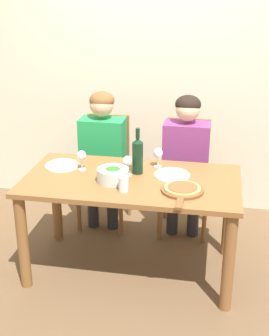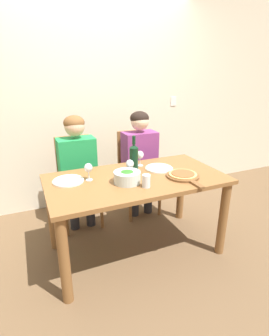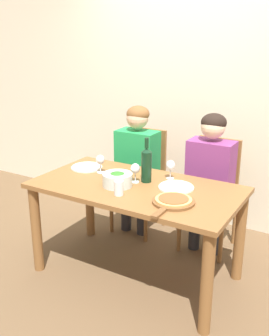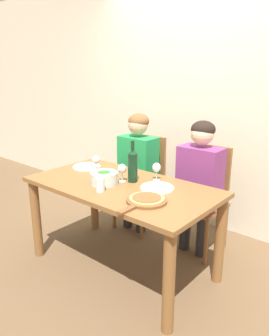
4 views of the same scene
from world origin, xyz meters
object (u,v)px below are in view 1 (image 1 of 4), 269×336
broccoli_bowl (113,175)px  wine_glass_left (82,157)px  chair_right (186,173)px  pizza_on_board (182,190)px  dinner_plate_left (62,165)px  wine_glass_centre (128,162)px  person_woman (102,148)px  person_man (186,153)px  dinner_plate_right (172,175)px  wine_glass_right (158,154)px  water_tumbler (124,184)px  chair_left (106,167)px  wine_bottle (138,155)px

broccoli_bowl → wine_glass_left: bearing=147.7°
chair_right → pizza_on_board: (0.04, -0.93, 0.26)m
chair_right → pizza_on_board: bearing=-87.4°
dinner_plate_left → pizza_on_board: bearing=-17.5°
broccoli_bowl → dinner_plate_left: broccoli_bowl is taller
broccoli_bowl → wine_glass_centre: (0.08, 0.13, 0.05)m
dinner_plate_left → person_woman: bearing=70.2°
wine_glass_left → wine_glass_centre: (0.36, -0.05, 0.00)m
person_man → dinner_plate_right: size_ratio=4.69×
dinner_plate_left → dinner_plate_right: 0.85m
broccoli_bowl → dinner_plate_right: bearing=24.1°
broccoli_bowl → wine_glass_left: (-0.28, 0.18, 0.05)m
pizza_on_board → wine_glass_right: (-0.22, 0.42, 0.09)m
water_tumbler → pizza_on_board: bearing=8.8°
person_woman → dinner_plate_left: person_woman is taller
dinner_plate_left → water_tumbler: 0.66m
chair_right → wine_glass_centre: size_ratio=6.48×
wine_glass_right → wine_glass_centre: (-0.19, -0.21, 0.00)m
dinner_plate_right → wine_glass_centre: bearing=-171.3°
broccoli_bowl → dinner_plate_left: bearing=154.6°
dinner_plate_right → wine_glass_left: 0.68m
broccoli_bowl → person_woman: bearing=109.9°
wine_glass_right → water_tumbler: bearing=-109.0°
chair_right → wine_glass_left: 1.05m
chair_left → person_man: bearing=-9.2°
broccoli_bowl → wine_glass_centre: wine_glass_centre is taller
person_woman → broccoli_bowl: (0.26, -0.73, 0.07)m
chair_right → water_tumbler: bearing=-109.4°
broccoli_bowl → wine_glass_right: wine_glass_right is taller
broccoli_bowl → wine_glass_right: (0.27, 0.34, 0.05)m
wine_bottle → water_tumbler: (-0.04, -0.33, -0.09)m
dinner_plate_right → pizza_on_board: pizza_on_board is taller
chair_left → dinner_plate_right: chair_left is taller
chair_right → person_woman: (-0.72, -0.12, 0.22)m
dinner_plate_left → dinner_plate_right: bearing=-2.3°
dinner_plate_right → dinner_plate_left: bearing=177.7°
wine_bottle → dinner_plate_left: (-0.59, 0.03, -0.13)m
person_man → water_tumbler: bearing=-111.7°
dinner_plate_right → water_tumbler: (-0.29, -0.32, 0.04)m
person_woman → water_tumbler: bearing=-67.1°
broccoli_bowl → pizza_on_board: 0.51m
dinner_plate_right → wine_glass_right: (-0.13, 0.16, 0.10)m
chair_left → dinner_plate_right: (0.66, -0.67, 0.25)m
wine_glass_centre → broccoli_bowl: bearing=-121.3°
chair_right → water_tumbler: size_ratio=9.31×
person_man → wine_glass_right: (-0.18, -0.39, 0.12)m
broccoli_bowl → water_tumbler: (0.11, -0.15, 0.00)m
chair_left → wine_glass_centre: chair_left is taller
chair_left → wine_glass_centre: bearing=-64.5°
pizza_on_board → wine_glass_left: size_ratio=2.84×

